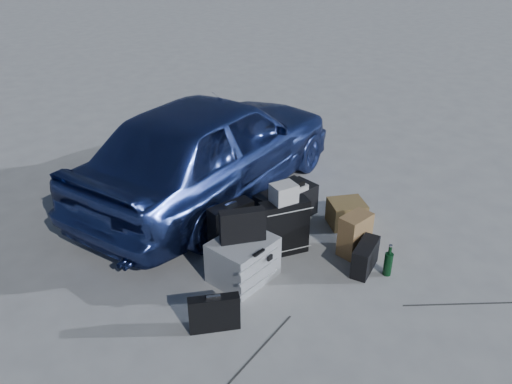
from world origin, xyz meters
TOP-DOWN VIEW (x-y plane):
  - ground at (0.00, 0.00)m, footprint 60.00×60.00m
  - car at (0.06, 2.10)m, footprint 4.21×2.80m
  - pelican_case at (-0.66, 0.47)m, footprint 0.67×0.59m
  - laptop_bag at (-0.65, 0.49)m, footprint 0.44×0.27m
  - briefcase at (-1.27, 0.05)m, footprint 0.43×0.28m
  - suitcase_left at (-0.54, 0.84)m, footprint 0.47×0.17m
  - suitcase_right at (-0.07, 0.57)m, footprint 0.53×0.32m
  - white_carton at (-0.07, 0.58)m, footprint 0.27×0.22m
  - duffel_bag at (0.39, 1.07)m, footprint 0.78×0.38m
  - flat_box_white at (0.41, 1.06)m, footprint 0.38×0.29m
  - flat_box_black at (0.42, 1.04)m, footprint 0.27×0.19m
  - kraft_bag at (0.51, 0.11)m, footprint 0.36×0.24m
  - cardboard_box at (0.86, 0.56)m, footprint 0.50×0.48m
  - messenger_bag at (0.38, -0.15)m, footprint 0.45×0.32m
  - green_bottle at (0.50, -0.35)m, footprint 0.09×0.09m

SIDE VIEW (x-z plane):
  - ground at x=0.00m, z-range 0.00..0.00m
  - cardboard_box at x=0.86m, z-range 0.00..0.29m
  - messenger_bag at x=0.38m, z-range 0.00..0.30m
  - green_bottle at x=0.50m, z-range 0.00..0.33m
  - briefcase at x=-1.27m, z-range 0.00..0.34m
  - duffel_bag at x=0.39m, z-range 0.00..0.38m
  - pelican_case at x=-0.66m, z-range 0.00..0.42m
  - kraft_bag at x=0.51m, z-range 0.00..0.45m
  - suitcase_right at x=-0.07m, z-range 0.00..0.60m
  - suitcase_left at x=-0.54m, z-range 0.00..0.61m
  - flat_box_white at x=0.41m, z-range 0.38..0.44m
  - flat_box_black at x=0.42m, z-range 0.44..0.50m
  - laptop_bag at x=-0.65m, z-range 0.42..0.75m
  - car at x=0.06m, z-range 0.00..1.33m
  - white_carton at x=-0.07m, z-range 0.60..0.80m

